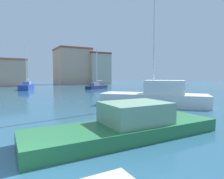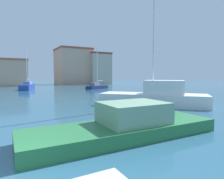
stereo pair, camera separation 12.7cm
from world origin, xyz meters
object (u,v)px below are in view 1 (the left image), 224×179
sailboat_blue_center_channel (27,86)px  sailboat_white_mid_harbor (156,96)px  sailboat_navy_distant_north (96,86)px  motorboat_green_far_right (129,125)px

sailboat_blue_center_channel → sailboat_white_mid_harbor: size_ratio=0.52×
sailboat_blue_center_channel → sailboat_navy_distant_north: 12.40m
motorboat_green_far_right → sailboat_white_mid_harbor: (6.60, 5.77, 0.32)m
sailboat_blue_center_channel → sailboat_navy_distant_north: bearing=-20.1°
motorboat_green_far_right → sailboat_white_mid_harbor: size_ratio=0.55×
motorboat_green_far_right → sailboat_navy_distant_north: sailboat_navy_distant_north is taller
sailboat_blue_center_channel → sailboat_white_mid_harbor: bearing=-73.9°
motorboat_green_far_right → sailboat_navy_distant_north: size_ratio=1.09×
sailboat_white_mid_harbor → sailboat_blue_center_channel: bearing=106.1°
sailboat_white_mid_harbor → sailboat_navy_distant_north: bearing=78.5°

